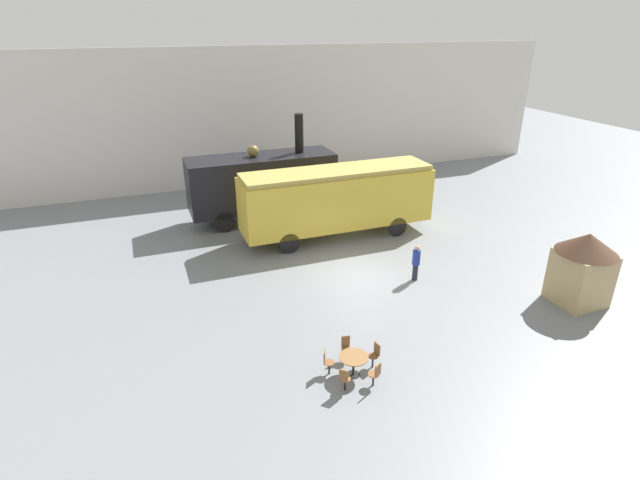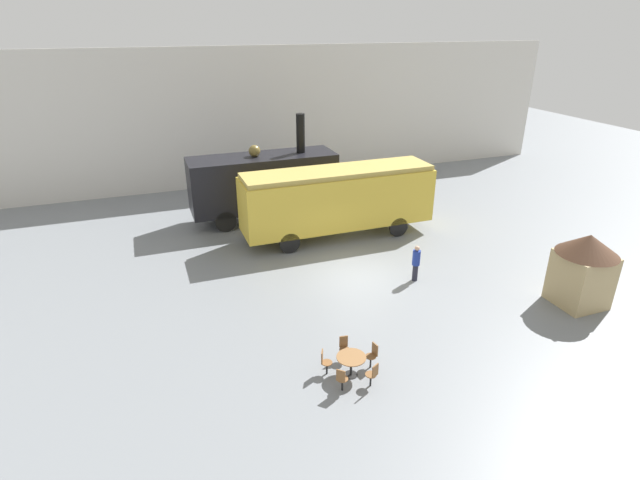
{
  "view_description": "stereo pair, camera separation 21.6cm",
  "coord_description": "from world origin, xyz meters",
  "views": [
    {
      "loc": [
        -8.52,
        -17.77,
        10.52
      ],
      "look_at": [
        -1.41,
        1.0,
        1.6
      ],
      "focal_mm": 28.0,
      "sensor_mm": 36.0,
      "label": 1
    },
    {
      "loc": [
        -8.32,
        -17.85,
        10.52
      ],
      "look_at": [
        -1.41,
        1.0,
        1.6
      ],
      "focal_mm": 28.0,
      "sensor_mm": 36.0,
      "label": 2
    }
  ],
  "objects": [
    {
      "name": "ground_plane",
      "position": [
        0.0,
        0.0,
        0.0
      ],
      "size": [
        80.0,
        80.0,
        0.0
      ],
      "primitive_type": "plane",
      "color": "gray"
    },
    {
      "name": "backdrop_wall",
      "position": [
        0.0,
        15.41,
        4.5
      ],
      "size": [
        44.0,
        0.15,
        9.0
      ],
      "color": "silver",
      "rests_on": "ground_plane"
    },
    {
      "name": "steam_locomotive",
      "position": [
        -2.08,
        8.34,
        2.23
      ],
      "size": [
        8.1,
        2.5,
        5.81
      ],
      "color": "black",
      "rests_on": "ground_plane"
    },
    {
      "name": "passenger_coach_vintage",
      "position": [
        0.88,
        4.58,
        2.13
      ],
      "size": [
        9.92,
        2.46,
        3.63
      ],
      "color": "gold",
      "rests_on": "ground_plane"
    },
    {
      "name": "cafe_table_near",
      "position": [
        -2.94,
        -6.05,
        0.59
      ],
      "size": [
        0.95,
        0.95,
        0.72
      ],
      "color": "black",
      "rests_on": "ground_plane"
    },
    {
      "name": "cafe_chair_0",
      "position": [
        -2.1,
        -5.89,
        0.51
      ],
      "size": [
        0.38,
        0.36,
        0.87
      ],
      "rotation": [
        0.0,
        0.0,
        3.33
      ],
      "color": "black",
      "rests_on": "ground_plane"
    },
    {
      "name": "cafe_chair_1",
      "position": [
        -2.83,
        -5.2,
        0.51
      ],
      "size": [
        0.36,
        0.37,
        0.87
      ],
      "rotation": [
        0.0,
        0.0,
        4.58
      ],
      "color": "black",
      "rests_on": "ground_plane"
    },
    {
      "name": "cafe_chair_2",
      "position": [
        -3.7,
        -5.68,
        0.51
      ],
      "size": [
        0.4,
        0.38,
        0.87
      ],
      "rotation": [
        0.0,
        0.0,
        5.84
      ],
      "color": "black",
      "rests_on": "ground_plane"
    },
    {
      "name": "cafe_chair_3",
      "position": [
        -3.52,
        -6.66,
        0.51
      ],
      "size": [
        0.4,
        0.4,
        0.87
      ],
      "rotation": [
        0.0,
        0.0,
        7.1
      ],
      "color": "black",
      "rests_on": "ground_plane"
    },
    {
      "name": "cafe_chair_4",
      "position": [
        -2.53,
        -6.79,
        0.51
      ],
      "size": [
        0.39,
        0.4,
        0.87
      ],
      "rotation": [
        0.0,
        0.0,
        8.35
      ],
      "color": "black",
      "rests_on": "ground_plane"
    },
    {
      "name": "visitor_person",
      "position": [
        2.23,
        -1.14,
        0.89
      ],
      "size": [
        0.34,
        0.34,
        1.65
      ],
      "color": "#262633",
      "rests_on": "ground_plane"
    },
    {
      "name": "ticket_kiosk",
      "position": [
        7.37,
        -5.07,
        1.67
      ],
      "size": [
        2.34,
        2.34,
        3.0
      ],
      "color": "tan",
      "rests_on": "ground_plane"
    }
  ]
}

